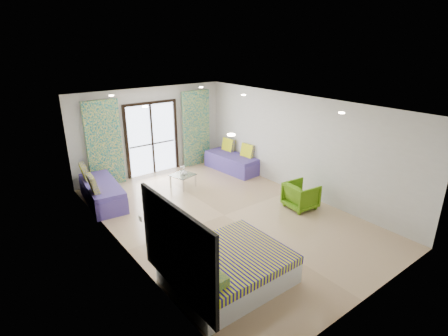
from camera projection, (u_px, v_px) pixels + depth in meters
floor at (224, 215)px, 8.53m from camera, size 5.00×7.50×0.01m
ceiling at (224, 105)px, 7.60m from camera, size 5.00×7.50×0.01m
wall_back at (151, 131)px, 10.86m from camera, size 5.00×0.01×2.70m
wall_front at (375, 229)px, 5.27m from camera, size 5.00×0.01×2.70m
wall_left at (120, 190)px, 6.64m from camera, size 0.01×7.50×2.70m
wall_right at (297, 145)px, 9.49m from camera, size 0.01×7.50×2.70m
balcony_door at (152, 134)px, 10.87m from camera, size 1.76×0.08×2.28m
balcony_rail at (152, 144)px, 10.98m from camera, size 1.52×0.03×0.04m
curtain_left at (104, 144)px, 9.88m from camera, size 1.00×0.10×2.50m
curtain_right at (196, 128)px, 11.64m from camera, size 1.00×0.10×2.50m
downlight_a at (231, 135)px, 5.32m from camera, size 0.12×0.12×0.02m
downlight_b at (342, 113)px, 6.92m from camera, size 0.12×0.12×0.02m
downlight_c at (145, 107)px, 7.56m from camera, size 0.12×0.12×0.02m
downlight_d at (244, 95)px, 9.15m from camera, size 0.12×0.12×0.02m
downlight_e at (111, 96)px, 9.05m from camera, size 0.12×0.12×0.02m
downlight_f at (201, 87)px, 10.64m from camera, size 0.12×0.12×0.02m
headboard at (176, 250)px, 5.26m from camera, size 0.06×2.10×1.50m
switch_plate at (140, 219)px, 6.19m from camera, size 0.02×0.10×0.10m
bed at (227, 268)px, 6.09m from camera, size 2.01×1.64×0.69m
daybed_left at (102, 192)px, 9.08m from camera, size 0.98×2.07×0.99m
daybed_right at (232, 162)px, 11.39m from camera, size 0.91×1.97×0.94m
coffee_table at (183, 176)px, 10.05m from camera, size 0.72×0.72×0.67m
vase at (184, 172)px, 9.96m from camera, size 0.20×0.20×0.17m
armchair at (301, 194)px, 8.80m from camera, size 0.74×0.78×0.73m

